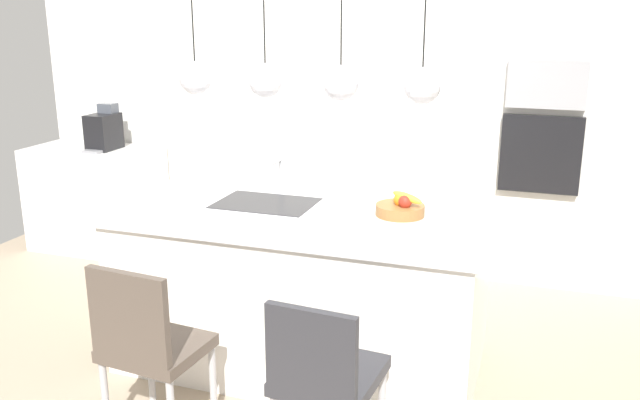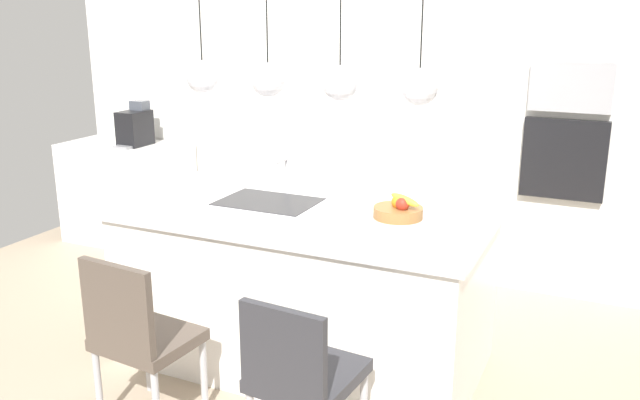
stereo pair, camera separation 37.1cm
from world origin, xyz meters
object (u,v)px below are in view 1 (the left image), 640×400
(fruit_bowl, at_px, (401,208))
(oven, at_px, (540,154))
(coffee_machine, at_px, (104,131))
(chair_near, at_px, (148,342))
(chair_middle, at_px, (325,374))
(microwave, at_px, (547,84))

(fruit_bowl, relative_size, oven, 0.48)
(coffee_machine, xyz_separation_m, chair_near, (1.82, -2.22, -0.55))
(oven, bearing_deg, coffee_machine, -175.16)
(coffee_machine, height_order, chair_middle, coffee_machine)
(chair_near, relative_size, chair_middle, 1.04)
(chair_middle, bearing_deg, chair_near, -179.84)
(oven, bearing_deg, chair_middle, -107.63)
(fruit_bowl, height_order, coffee_machine, coffee_machine)
(coffee_machine, bearing_deg, fruit_bowl, -24.19)
(microwave, bearing_deg, chair_middle, -107.63)
(chair_near, height_order, chair_middle, chair_near)
(fruit_bowl, relative_size, coffee_machine, 0.70)
(fruit_bowl, bearing_deg, chair_near, -136.52)
(microwave, xyz_separation_m, chair_near, (-1.69, -2.52, -1.03))
(microwave, xyz_separation_m, chair_middle, (-0.80, -2.51, -1.03))
(chair_middle, bearing_deg, oven, 72.37)
(fruit_bowl, bearing_deg, microwave, 66.41)
(microwave, height_order, chair_middle, microwave)
(coffee_machine, distance_m, chair_middle, 3.54)
(fruit_bowl, height_order, chair_middle, fruit_bowl)
(fruit_bowl, distance_m, microwave, 1.79)
(chair_near, bearing_deg, coffee_machine, 129.31)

